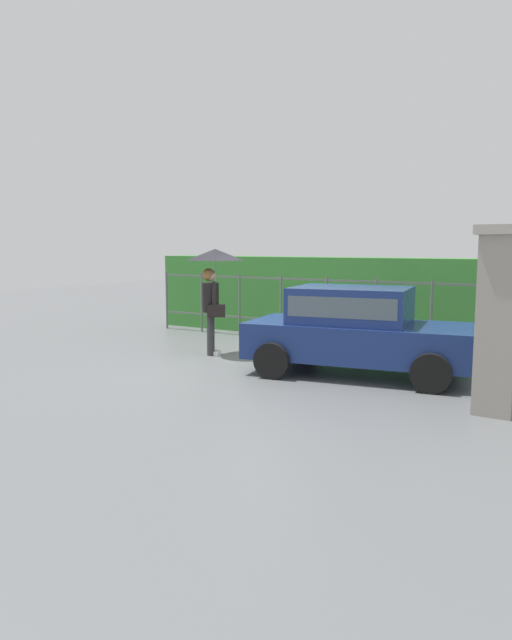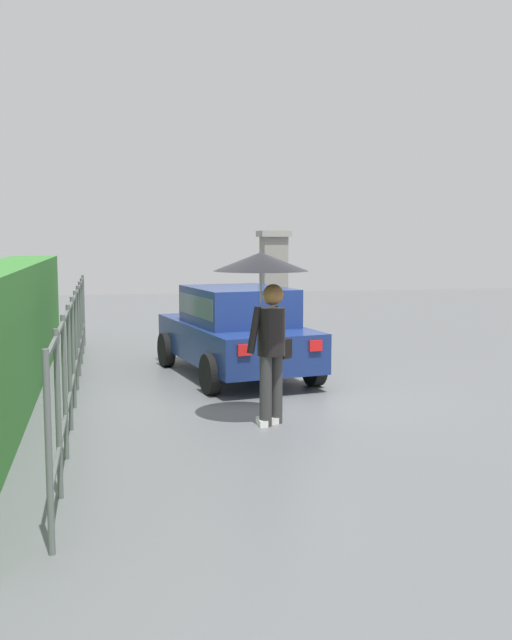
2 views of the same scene
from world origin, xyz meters
name	(u,v)px [view 2 (image 2 of 2)]	position (x,y,z in m)	size (l,w,h in m)	color
ground_plane	(273,399)	(0.00, 0.00, 0.00)	(40.00, 40.00, 0.00)	slate
car	(236,328)	(1.82, 0.20, 0.80)	(3.94, 2.36, 1.48)	navy
pedestrian	(265,290)	(-1.30, 0.43, 1.65)	(1.15, 1.15, 2.10)	#333333
gate_pillar	(274,290)	(4.25, -1.02, 1.24)	(0.60, 0.60, 2.42)	gray
fence_section	(75,341)	(0.64, 2.73, 0.82)	(10.42, 0.05, 1.50)	#59605B
hedge_row	(1,334)	(0.64, 3.72, 0.95)	(11.37, 0.90, 1.90)	#387F33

